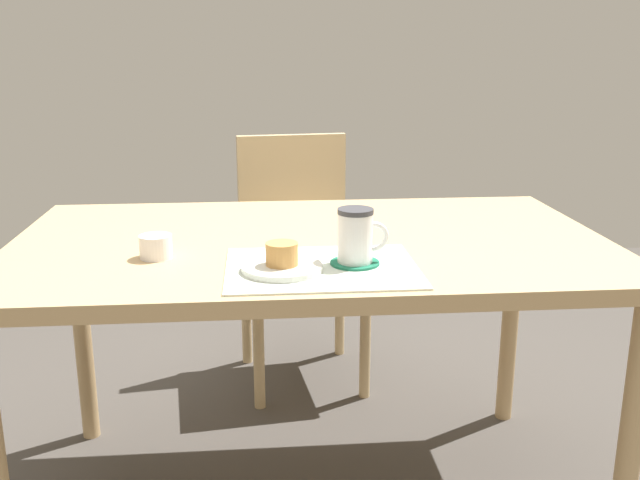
{
  "coord_description": "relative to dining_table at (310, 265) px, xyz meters",
  "views": [
    {
      "loc": [
        -0.12,
        -1.62,
        1.15
      ],
      "look_at": [
        0.01,
        -0.2,
        0.76
      ],
      "focal_mm": 40.0,
      "sensor_mm": 36.0,
      "label": 1
    }
  ],
  "objects": [
    {
      "name": "coffee_mug",
      "position": [
        0.08,
        -0.23,
        0.13
      ],
      "size": [
        0.11,
        0.07,
        0.11
      ],
      "color": "white",
      "rests_on": "coffee_coaster"
    },
    {
      "name": "pastry",
      "position": [
        -0.08,
        -0.26,
        0.11
      ],
      "size": [
        0.06,
        0.06,
        0.05
      ],
      "primitive_type": "cylinder",
      "color": "tan",
      "rests_on": "pastry_plate"
    },
    {
      "name": "dining_table",
      "position": [
        0.0,
        0.0,
        0.0
      ],
      "size": [
        1.39,
        0.84,
        0.71
      ],
      "color": "tan",
      "rests_on": "ground_plane"
    },
    {
      "name": "sugar_bowl",
      "position": [
        -0.34,
        -0.13,
        0.09
      ],
      "size": [
        0.07,
        0.07,
        0.05
      ],
      "primitive_type": "cylinder",
      "color": "white",
      "rests_on": "dining_table"
    },
    {
      "name": "placemat",
      "position": [
        0.01,
        -0.24,
        0.07
      ],
      "size": [
        0.39,
        0.3,
        0.0
      ],
      "primitive_type": "cube",
      "color": "silver",
      "rests_on": "dining_table"
    },
    {
      "name": "wooden_chair",
      "position": [
        0.01,
        0.76,
        -0.17
      ],
      "size": [
        0.47,
        0.47,
        0.84
      ],
      "rotation": [
        0.0,
        0.0,
        3.27
      ],
      "color": "#D1B27F",
      "rests_on": "ground_plane"
    },
    {
      "name": "coffee_coaster",
      "position": [
        0.08,
        -0.23,
        0.07
      ],
      "size": [
        0.1,
        0.1,
        0.0
      ],
      "primitive_type": "cylinder",
      "color": "#196B4C",
      "rests_on": "placemat"
    },
    {
      "name": "pastry_plate",
      "position": [
        -0.08,
        -0.26,
        0.08
      ],
      "size": [
        0.16,
        0.16,
        0.01
      ],
      "primitive_type": "cylinder",
      "color": "silver",
      "rests_on": "placemat"
    }
  ]
}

